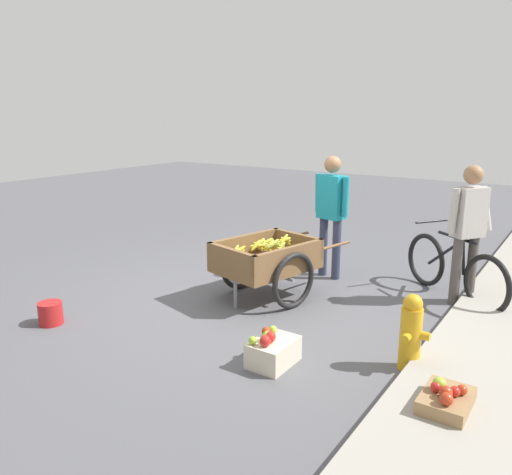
# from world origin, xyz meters

# --- Properties ---
(ground_plane) EXTENTS (24.00, 24.00, 0.00)m
(ground_plane) POSITION_xyz_m (0.00, 0.00, 0.00)
(ground_plane) COLOR #56565B
(fruit_cart) EXTENTS (1.78, 1.13, 0.74)m
(fruit_cart) POSITION_xyz_m (-0.23, 0.08, 0.44)
(fruit_cart) COLOR brown
(fruit_cart) RESTS_ON ground
(vendor_person) EXTENTS (0.27, 0.52, 1.59)m
(vendor_person) POSITION_xyz_m (-1.35, 0.35, 0.95)
(vendor_person) COLOR #333851
(vendor_person) RESTS_ON ground
(bicycle) EXTENTS (1.01, 1.39, 0.85)m
(bicycle) POSITION_xyz_m (-1.43, 1.89, 0.35)
(bicycle) COLOR black
(bicycle) RESTS_ON ground
(cyclist_person) EXTENTS (0.44, 0.40, 1.57)m
(cyclist_person) POSITION_xyz_m (-1.34, 2.02, 0.94)
(cyclist_person) COLOR #4C4742
(cyclist_person) RESTS_ON ground
(fire_hydrant) EXTENTS (0.25, 0.25, 0.67)m
(fire_hydrant) POSITION_xyz_m (0.52, 2.01, 0.33)
(fire_hydrant) COLOR gold
(fire_hydrant) RESTS_ON ground
(plastic_bucket) EXTENTS (0.24, 0.24, 0.23)m
(plastic_bucket) POSITION_xyz_m (1.65, -1.34, 0.12)
(plastic_bucket) COLOR #B21E1E
(plastic_bucket) RESTS_ON ground
(apple_crate) EXTENTS (0.44, 0.32, 0.32)m
(apple_crate) POSITION_xyz_m (1.14, 2.46, 0.13)
(apple_crate) COLOR #99754C
(apple_crate) RESTS_ON ground
(mixed_fruit_crate) EXTENTS (0.44, 0.32, 0.32)m
(mixed_fruit_crate) POSITION_xyz_m (1.09, 1.01, 0.13)
(mixed_fruit_crate) COLOR beige
(mixed_fruit_crate) RESTS_ON ground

